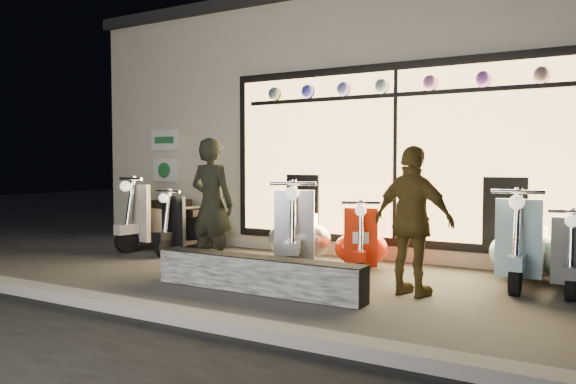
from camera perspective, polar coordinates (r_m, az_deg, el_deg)
name	(u,v)px	position (r m, az deg, el deg)	size (l,w,h in m)	color
ground	(278,280)	(6.93, -0.97, -8.97)	(40.00, 40.00, 0.00)	#383533
kerb	(166,314)	(5.35, -12.33, -11.99)	(40.00, 0.25, 0.12)	slate
shop_building	(409,129)	(11.37, 12.18, 6.28)	(10.20, 6.23, 4.20)	beige
graffiti_barrier	(257,274)	(6.29, -3.15, -8.35)	(2.55, 0.28, 0.40)	black
scooter_silver	(299,233)	(7.83, 1.08, -4.17)	(0.93, 1.57, 1.15)	black
scooter_red	(361,243)	(7.57, 7.43, -5.12)	(0.73, 1.28, 0.93)	black
scooter_black	(196,227)	(9.23, -9.34, -3.55)	(0.46, 1.36, 0.98)	black
scooter_cream	(169,220)	(9.75, -11.96, -2.81)	(0.71, 1.62, 1.15)	black
scooter_blue	(524,246)	(7.34, 22.87, -5.06)	(0.49, 1.52, 1.10)	black
scooter_grey	(574,257)	(7.19, 27.02, -5.92)	(0.41, 1.26, 0.91)	black
man	(212,204)	(7.54, -7.75, -1.25)	(0.64, 0.42, 1.76)	black
woman	(413,221)	(6.18, 12.60, -2.90)	(0.95, 0.40, 1.62)	brown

